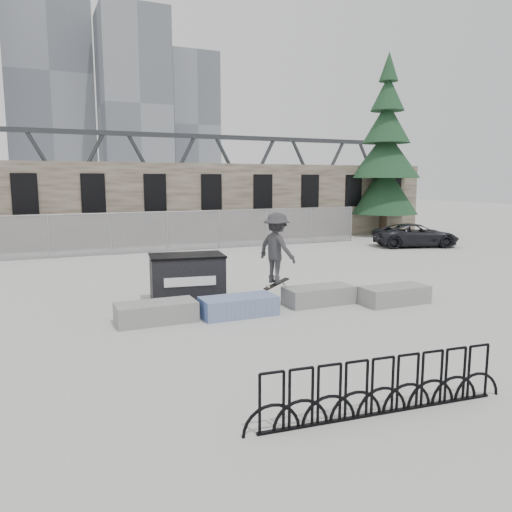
{
  "coord_description": "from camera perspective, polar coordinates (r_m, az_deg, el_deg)",
  "views": [
    {
      "loc": [
        -5.96,
        -12.02,
        3.55
      ],
      "look_at": [
        0.02,
        1.53,
        1.3
      ],
      "focal_mm": 35.0,
      "sensor_mm": 36.0,
      "label": 1
    }
  ],
  "objects": [
    {
      "name": "bike_rack",
      "position": [
        8.08,
        14.25,
        -14.31
      ],
      "size": [
        4.48,
        0.45,
        0.9
      ],
      "rotation": [
        0.0,
        0.0,
        -0.09
      ],
      "color": "black",
      "rests_on": "ground"
    },
    {
      "name": "chainlink_fence",
      "position": [
        25.36,
        -10.11,
        2.82
      ],
      "size": [
        22.06,
        0.06,
        2.02
      ],
      "color": "gray",
      "rests_on": "ground"
    },
    {
      "name": "spruce_tree",
      "position": [
        33.63,
        14.58,
        10.8
      ],
      "size": [
        4.4,
        4.4,
        11.5
      ],
      "color": "#38281E",
      "rests_on": "ground"
    },
    {
      "name": "suv",
      "position": [
        28.28,
        17.8,
        2.28
      ],
      "size": [
        4.89,
        3.35,
        1.24
      ],
      "primitive_type": "imported",
      "rotation": [
        0.0,
        0.0,
        1.26
      ],
      "color": "black",
      "rests_on": "ground"
    },
    {
      "name": "planter_center_right",
      "position": [
        14.59,
        7.16,
        -4.39
      ],
      "size": [
        2.0,
        0.9,
        0.51
      ],
      "color": "gray",
      "rests_on": "ground"
    },
    {
      "name": "planter_center_left",
      "position": [
        13.27,
        -2.02,
        -5.65
      ],
      "size": [
        2.0,
        0.9,
        0.51
      ],
      "color": "#3656A4",
      "rests_on": "ground"
    },
    {
      "name": "planter_offset",
      "position": [
        15.07,
        15.53,
        -4.22
      ],
      "size": [
        2.0,
        0.9,
        0.51
      ],
      "color": "gray",
      "rests_on": "ground"
    },
    {
      "name": "dumpster",
      "position": [
        14.8,
        -7.87,
        -2.51
      ],
      "size": [
        2.31,
        1.6,
        1.41
      ],
      "rotation": [
        0.0,
        0.0,
        -0.15
      ],
      "color": "black",
      "rests_on": "ground"
    },
    {
      "name": "stone_wall",
      "position": [
        28.91,
        -11.96,
        5.89
      ],
      "size": [
        36.0,
        2.58,
        4.5
      ],
      "color": "brown",
      "rests_on": "ground"
    },
    {
      "name": "skyline_towers",
      "position": [
        107.35,
        -21.89,
        17.29
      ],
      "size": [
        58.0,
        28.0,
        48.0
      ],
      "color": "slate",
      "rests_on": "ground"
    },
    {
      "name": "skateboarder",
      "position": [
        14.12,
        2.38,
        0.89
      ],
      "size": [
        1.14,
        1.47,
        2.17
      ],
      "rotation": [
        0.0,
        0.0,
        1.92
      ],
      "color": "#2F2F32",
      "rests_on": "ground"
    },
    {
      "name": "ground",
      "position": [
        13.88,
        2.49,
        -6.19
      ],
      "size": [
        120.0,
        120.0,
        0.0
      ],
      "primitive_type": "plane",
      "color": "#A8A9A4",
      "rests_on": "ground"
    },
    {
      "name": "planter_far_left",
      "position": [
        12.9,
        -11.34,
        -6.24
      ],
      "size": [
        2.0,
        0.9,
        0.51
      ],
      "color": "gray",
      "rests_on": "ground"
    },
    {
      "name": "truss_bridge",
      "position": [
        68.9,
        -10.55,
        8.99
      ],
      "size": [
        70.0,
        3.0,
        9.8
      ],
      "color": "#2D3033",
      "rests_on": "ground"
    }
  ]
}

